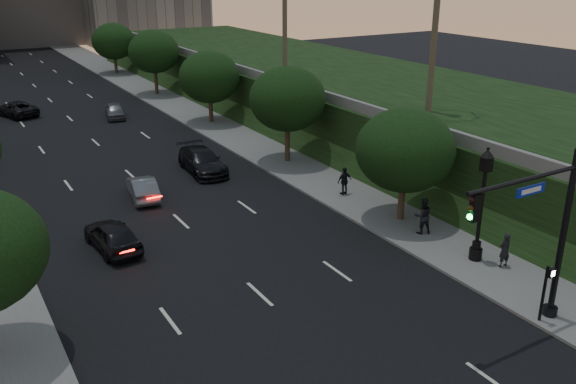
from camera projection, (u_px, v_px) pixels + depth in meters
ground at (326, 356)px, 21.80m from camera, size 160.00×160.00×0.00m
road_surface at (102, 149)px, 45.89m from camera, size 16.00×140.00×0.02m
sidewalk_right at (226, 130)px, 50.78m from camera, size 4.50×140.00×0.15m
embankment at (354, 96)px, 54.12m from camera, size 18.00×90.00×4.00m
parapet_wall at (271, 79)px, 49.21m from camera, size 0.35×90.00×0.70m
tree_right_a at (405, 150)px, 31.74m from camera, size 5.20×5.20×6.24m
tree_right_b at (287, 99)px, 41.20m from camera, size 5.20×5.20×6.74m
tree_right_c at (209, 77)px, 51.81m from camera, size 5.20×5.20×6.24m
tree_right_d at (154, 52)px, 62.88m from camera, size 5.20×5.20×6.74m
tree_right_e at (113, 41)px, 75.10m from camera, size 5.20×5.20×6.24m
traffic_signal_mast at (544, 240)px, 22.32m from camera, size 5.68×0.56×7.00m
street_lamp at (481, 210)px, 27.70m from camera, size 0.64×0.64×5.62m
pedestrian_signal at (546, 289)px, 23.17m from camera, size 0.30×0.33×2.50m
sedan_near_left at (112, 235)px, 29.63m from camera, size 2.11×4.49×1.49m
sedan_mid_left at (143, 188)px, 36.08m from camera, size 1.99×4.19×1.33m
sedan_far_left at (16, 109)px, 55.37m from camera, size 3.82×5.47×1.39m
sedan_near_right at (202, 161)px, 40.57m from camera, size 2.52×5.47×1.55m
sedan_far_right at (115, 111)px, 54.74m from camera, size 2.34×4.18×1.34m
pedestrian_a at (505, 250)px, 27.61m from camera, size 0.64×0.45×1.65m
pedestrian_b at (423, 216)px, 30.99m from camera, size 1.12×0.99×1.91m
pedestrian_c at (345, 181)px, 36.24m from camera, size 1.00×0.44×1.69m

